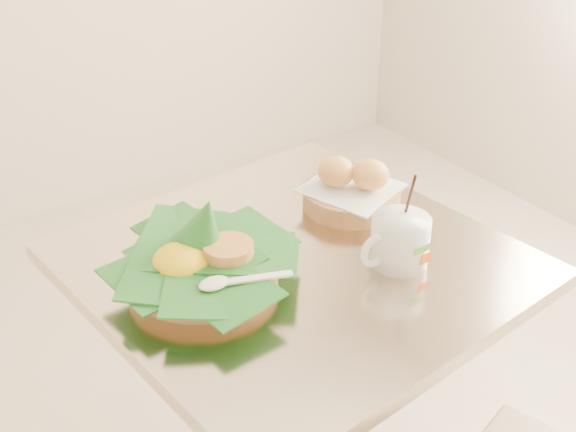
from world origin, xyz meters
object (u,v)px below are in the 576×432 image
cafe_table (295,353)px  coffee_mug (399,240)px  bread_basket (352,190)px  rice_basket (202,257)px

cafe_table → coffee_mug: (0.14, -0.11, 0.27)m
bread_basket → cafe_table: bearing=-153.8°
rice_basket → coffee_mug: 0.34m
rice_basket → bread_basket: (0.36, 0.06, -0.01)m
rice_basket → cafe_table: bearing=-10.9°
bread_basket → coffee_mug: 0.21m
cafe_table → rice_basket: size_ratio=2.47×
cafe_table → coffee_mug: bearing=-38.2°
cafe_table → bread_basket: bearing=26.2°
rice_basket → coffee_mug: bearing=-25.0°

